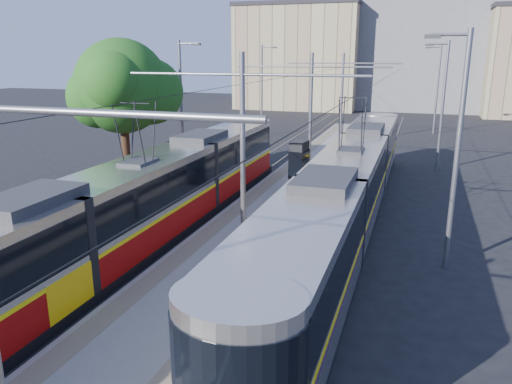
% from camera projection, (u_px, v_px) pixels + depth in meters
% --- Properties ---
extents(ground, '(160.00, 160.00, 0.00)m').
position_uv_depth(ground, '(136.00, 354.00, 12.41)').
color(ground, black).
rests_on(ground, ground).
extents(platform, '(4.00, 50.00, 0.30)m').
position_uv_depth(platform, '(297.00, 185.00, 27.92)').
color(platform, gray).
rests_on(platform, ground).
extents(tactile_strip_left, '(0.70, 50.00, 0.01)m').
position_uv_depth(tactile_strip_left, '(273.00, 180.00, 28.32)').
color(tactile_strip_left, gray).
rests_on(tactile_strip_left, platform).
extents(tactile_strip_right, '(0.70, 50.00, 0.01)m').
position_uv_depth(tactile_strip_right, '(323.00, 184.00, 27.45)').
color(tactile_strip_right, gray).
rests_on(tactile_strip_right, platform).
extents(rails, '(8.71, 70.00, 0.03)m').
position_uv_depth(rails, '(297.00, 187.00, 27.96)').
color(rails, gray).
rests_on(rails, ground).
extents(tram_left, '(2.43, 27.80, 5.50)m').
position_uv_depth(tram_left, '(141.00, 204.00, 18.99)').
color(tram_left, black).
rests_on(tram_left, ground).
extents(tram_right, '(2.43, 29.16, 5.50)m').
position_uv_depth(tram_right, '(349.00, 185.00, 21.18)').
color(tram_right, black).
rests_on(tram_right, ground).
extents(catenary, '(9.20, 70.00, 7.00)m').
position_uv_depth(catenary, '(285.00, 112.00, 24.15)').
color(catenary, slate).
rests_on(catenary, platform).
extents(street_lamps, '(15.18, 38.22, 8.00)m').
position_uv_depth(street_lamps, '(314.00, 105.00, 30.51)').
color(street_lamps, slate).
rests_on(street_lamps, ground).
extents(shelter, '(0.86, 1.27, 2.64)m').
position_uv_depth(shelter, '(299.00, 165.00, 25.63)').
color(shelter, black).
rests_on(shelter, platform).
extents(tree, '(5.55, 5.13, 8.06)m').
position_uv_depth(tree, '(129.00, 88.00, 26.77)').
color(tree, '#382314').
rests_on(tree, ground).
extents(building_left, '(16.32, 12.24, 13.64)m').
position_uv_depth(building_left, '(302.00, 57.00, 68.51)').
color(building_left, tan).
rests_on(building_left, ground).
extents(building_centre, '(18.36, 14.28, 16.97)m').
position_uv_depth(building_centre, '(425.00, 44.00, 66.90)').
color(building_centre, slate).
rests_on(building_centre, ground).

